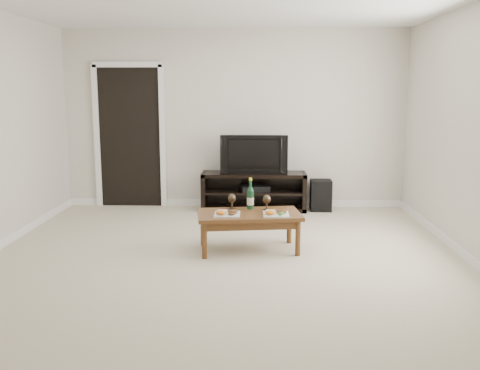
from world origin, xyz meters
name	(u,v)px	position (x,y,z in m)	size (l,w,h in m)	color
floor	(223,265)	(0.00, 0.00, 0.00)	(5.50, 5.50, 0.00)	beige
back_wall	(234,119)	(0.00, 2.77, 1.30)	(5.00, 0.04, 2.60)	beige
doorway	(130,138)	(-1.55, 2.73, 1.02)	(0.90, 0.02, 2.05)	black
media_console	(254,191)	(0.29, 2.50, 0.28)	(1.50, 0.45, 0.55)	black
television	(254,154)	(0.29, 2.50, 0.83)	(0.96, 0.13, 0.55)	black
av_receiver	(255,188)	(0.31, 2.48, 0.33)	(0.40, 0.30, 0.08)	black
subwoofer	(321,195)	(1.27, 2.50, 0.22)	(0.30, 0.30, 0.45)	black
coffee_table	(249,232)	(0.25, 0.50, 0.21)	(1.10, 0.60, 0.42)	brown
plate_left	(227,212)	(0.02, 0.38, 0.45)	(0.27, 0.27, 0.07)	white
plate_right	(276,212)	(0.54, 0.40, 0.45)	(0.27, 0.27, 0.07)	white
wine_bottle	(250,193)	(0.27, 0.70, 0.59)	(0.07, 0.07, 0.35)	#0F391D
goblet_left	(232,201)	(0.06, 0.69, 0.51)	(0.09, 0.09, 0.17)	#3C3021
goblet_right	(267,202)	(0.45, 0.65, 0.51)	(0.09, 0.09, 0.17)	#3C3021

